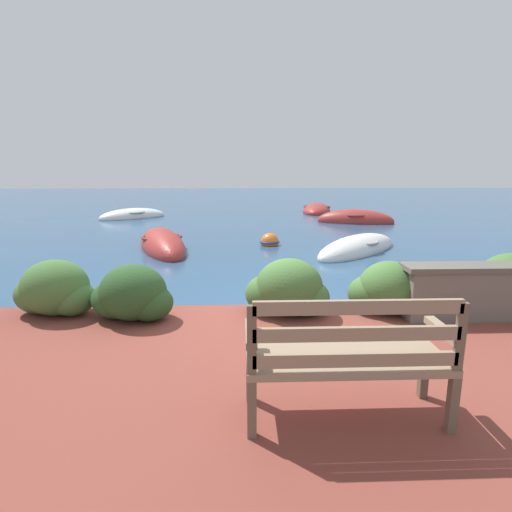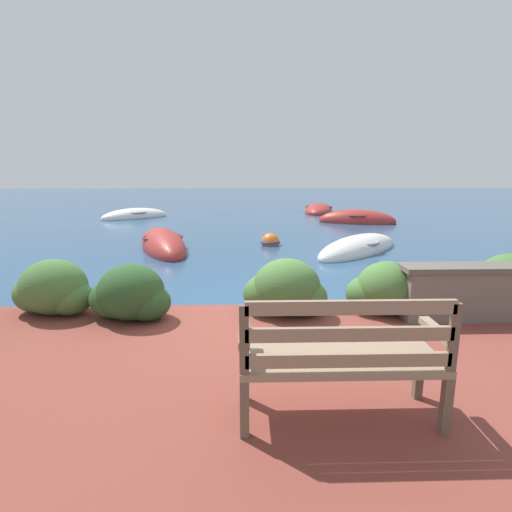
{
  "view_description": "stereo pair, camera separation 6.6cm",
  "coord_description": "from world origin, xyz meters",
  "px_view_note": "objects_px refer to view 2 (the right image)",
  "views": [
    {
      "loc": [
        -0.41,
        -4.92,
        1.92
      ],
      "look_at": [
        -0.12,
        3.1,
        0.2
      ],
      "focal_mm": 28.0,
      "sensor_mm": 36.0,
      "label": 1
    },
    {
      "loc": [
        -0.35,
        -4.93,
        1.92
      ],
      "look_at": [
        -0.12,
        3.1,
        0.2
      ],
      "focal_mm": 28.0,
      "sensor_mm": 36.0,
      "label": 2
    }
  ],
  "objects_px": {
    "rowboat_far": "(357,221)",
    "rowboat_distant": "(319,211)",
    "rowboat_outer": "(135,216)",
    "mooring_buoy": "(270,242)",
    "rowboat_nearest": "(358,249)",
    "park_bench": "(342,356)",
    "rowboat_mid": "(163,246)"
  },
  "relations": [
    {
      "from": "rowboat_distant",
      "to": "rowboat_outer",
      "type": "bearing_deg",
      "value": -61.09
    },
    {
      "from": "rowboat_far",
      "to": "rowboat_outer",
      "type": "bearing_deg",
      "value": 4.19
    },
    {
      "from": "park_bench",
      "to": "rowboat_far",
      "type": "relative_size",
      "value": 0.47
    },
    {
      "from": "park_bench",
      "to": "rowboat_far",
      "type": "distance_m",
      "value": 12.82
    },
    {
      "from": "rowboat_outer",
      "to": "park_bench",
      "type": "bearing_deg",
      "value": 72.57
    },
    {
      "from": "rowboat_far",
      "to": "rowboat_outer",
      "type": "height_order",
      "value": "rowboat_far"
    },
    {
      "from": "park_bench",
      "to": "rowboat_distant",
      "type": "bearing_deg",
      "value": 78.41
    },
    {
      "from": "rowboat_outer",
      "to": "rowboat_distant",
      "type": "distance_m",
      "value": 8.29
    },
    {
      "from": "rowboat_distant",
      "to": "mooring_buoy",
      "type": "height_order",
      "value": "rowboat_distant"
    },
    {
      "from": "rowboat_mid",
      "to": "rowboat_nearest",
      "type": "bearing_deg",
      "value": -115.56
    },
    {
      "from": "park_bench",
      "to": "rowboat_outer",
      "type": "height_order",
      "value": "park_bench"
    },
    {
      "from": "park_bench",
      "to": "rowboat_mid",
      "type": "xyz_separation_m",
      "value": [
        -2.7,
        7.42,
        -0.63
      ]
    },
    {
      "from": "rowboat_outer",
      "to": "mooring_buoy",
      "type": "distance_m",
      "value": 8.18
    },
    {
      "from": "rowboat_mid",
      "to": "rowboat_distant",
      "type": "height_order",
      "value": "rowboat_mid"
    },
    {
      "from": "park_bench",
      "to": "rowboat_nearest",
      "type": "height_order",
      "value": "park_bench"
    },
    {
      "from": "park_bench",
      "to": "mooring_buoy",
      "type": "xyz_separation_m",
      "value": [
        0.02,
        7.84,
        -0.62
      ]
    },
    {
      "from": "rowboat_far",
      "to": "rowboat_outer",
      "type": "distance_m",
      "value": 8.94
    },
    {
      "from": "rowboat_mid",
      "to": "rowboat_outer",
      "type": "xyz_separation_m",
      "value": [
        -2.49,
        6.72,
        -0.01
      ]
    },
    {
      "from": "rowboat_nearest",
      "to": "rowboat_outer",
      "type": "relative_size",
      "value": 1.04
    },
    {
      "from": "rowboat_outer",
      "to": "rowboat_nearest",
      "type": "bearing_deg",
      "value": 97.59
    },
    {
      "from": "rowboat_distant",
      "to": "rowboat_mid",
      "type": "bearing_deg",
      "value": -17.82
    },
    {
      "from": "park_bench",
      "to": "rowboat_nearest",
      "type": "xyz_separation_m",
      "value": [
        2.09,
        6.9,
        -0.64
      ]
    },
    {
      "from": "rowboat_nearest",
      "to": "rowboat_distant",
      "type": "height_order",
      "value": "rowboat_distant"
    },
    {
      "from": "rowboat_far",
      "to": "mooring_buoy",
      "type": "height_order",
      "value": "rowboat_far"
    },
    {
      "from": "rowboat_nearest",
      "to": "rowboat_mid",
      "type": "height_order",
      "value": "rowboat_mid"
    },
    {
      "from": "rowboat_mid",
      "to": "rowboat_outer",
      "type": "distance_m",
      "value": 7.17
    },
    {
      "from": "park_bench",
      "to": "rowboat_nearest",
      "type": "relative_size",
      "value": 0.47
    },
    {
      "from": "rowboat_distant",
      "to": "mooring_buoy",
      "type": "bearing_deg",
      "value": -4.22
    },
    {
      "from": "rowboat_far",
      "to": "rowboat_distant",
      "type": "distance_m",
      "value": 4.0
    },
    {
      "from": "rowboat_outer",
      "to": "rowboat_distant",
      "type": "xyz_separation_m",
      "value": [
        8.03,
        2.09,
        0.0
      ]
    },
    {
      "from": "park_bench",
      "to": "mooring_buoy",
      "type": "relative_size",
      "value": 2.67
    },
    {
      "from": "rowboat_nearest",
      "to": "rowboat_mid",
      "type": "xyz_separation_m",
      "value": [
        -4.79,
        0.52,
        0.01
      ]
    }
  ]
}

